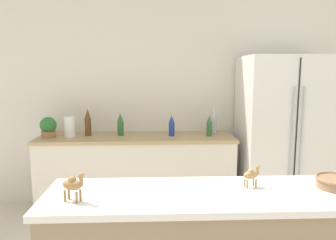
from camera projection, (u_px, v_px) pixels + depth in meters
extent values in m
cube|color=silver|center=(167.00, 101.00, 4.02)|extent=(8.00, 0.06, 2.55)
cube|color=silver|center=(137.00, 176.00, 3.80)|extent=(2.19, 0.60, 0.87)
cube|color=tan|center=(136.00, 137.00, 3.73)|extent=(2.22, 0.63, 0.03)
cube|color=silver|center=(282.00, 137.00, 3.71)|extent=(0.92, 0.74, 1.80)
cube|color=black|center=(296.00, 144.00, 3.34)|extent=(0.01, 0.01, 1.73)
cylinder|color=#B2B5BA|center=(292.00, 135.00, 3.31)|extent=(0.02, 0.02, 0.99)
cylinder|color=#B2B5BA|center=(302.00, 135.00, 3.32)|extent=(0.02, 0.02, 0.99)
cube|color=silver|center=(228.00, 195.00, 1.73)|extent=(1.93, 0.51, 0.03)
cylinder|color=#9E6B47|center=(49.00, 134.00, 3.65)|extent=(0.16, 0.16, 0.07)
sphere|color=#2D7033|center=(48.00, 125.00, 3.63)|extent=(0.18, 0.18, 0.18)
cylinder|color=white|center=(70.00, 127.00, 3.66)|extent=(0.12, 0.12, 0.23)
cylinder|color=#B2B7BC|center=(213.00, 126.00, 3.83)|extent=(0.08, 0.08, 0.20)
cone|color=#B2B7BC|center=(213.00, 112.00, 3.81)|extent=(0.07, 0.07, 0.11)
cylinder|color=gold|center=(214.00, 107.00, 3.80)|extent=(0.03, 0.03, 0.01)
cylinder|color=navy|center=(172.00, 129.00, 3.72)|extent=(0.07, 0.07, 0.15)
cone|color=navy|center=(172.00, 119.00, 3.70)|extent=(0.06, 0.06, 0.09)
cylinder|color=gold|center=(172.00, 115.00, 3.70)|extent=(0.02, 0.02, 0.01)
cylinder|color=brown|center=(88.00, 127.00, 3.73)|extent=(0.07, 0.07, 0.20)
cone|color=brown|center=(88.00, 113.00, 3.71)|extent=(0.07, 0.07, 0.11)
cylinder|color=gold|center=(87.00, 108.00, 3.70)|extent=(0.03, 0.03, 0.01)
cylinder|color=#2D6033|center=(209.00, 129.00, 3.72)|extent=(0.06, 0.06, 0.15)
cone|color=#2D6033|center=(209.00, 119.00, 3.70)|extent=(0.06, 0.06, 0.08)
cylinder|color=gold|center=(209.00, 115.00, 3.70)|extent=(0.02, 0.02, 0.01)
cylinder|color=#2D6033|center=(121.00, 128.00, 3.75)|extent=(0.07, 0.07, 0.16)
cone|color=#2D6033|center=(120.00, 117.00, 3.73)|extent=(0.07, 0.07, 0.09)
cylinder|color=gold|center=(120.00, 113.00, 3.72)|extent=(0.02, 0.02, 0.01)
ellipsoid|color=olive|center=(72.00, 185.00, 1.59)|extent=(0.12, 0.09, 0.05)
sphere|color=olive|center=(72.00, 180.00, 1.59)|extent=(0.04, 0.04, 0.04)
cylinder|color=olive|center=(81.00, 181.00, 1.57)|extent=(0.02, 0.02, 0.05)
sphere|color=olive|center=(81.00, 175.00, 1.57)|extent=(0.03, 0.03, 0.03)
cylinder|color=olive|center=(80.00, 195.00, 1.60)|extent=(0.01, 0.01, 0.06)
cylinder|color=olive|center=(77.00, 198.00, 1.57)|extent=(0.01, 0.01, 0.06)
cylinder|color=olive|center=(69.00, 194.00, 1.62)|extent=(0.01, 0.01, 0.06)
cylinder|color=olive|center=(65.00, 196.00, 1.59)|extent=(0.01, 0.01, 0.06)
ellipsoid|color=#A87F4C|center=(251.00, 175.00, 1.79)|extent=(0.09, 0.06, 0.04)
sphere|color=#A87F4C|center=(251.00, 171.00, 1.79)|extent=(0.03, 0.03, 0.03)
cylinder|color=#A87F4C|center=(258.00, 170.00, 1.80)|extent=(0.02, 0.02, 0.04)
sphere|color=#A87F4C|center=(258.00, 167.00, 1.80)|extent=(0.02, 0.02, 0.02)
cylinder|color=#A87F4C|center=(253.00, 182.00, 1.82)|extent=(0.01, 0.01, 0.05)
cylinder|color=#A87F4C|center=(256.00, 183.00, 1.79)|extent=(0.01, 0.01, 0.05)
cylinder|color=#A87F4C|center=(245.00, 183.00, 1.80)|extent=(0.01, 0.01, 0.05)
cylinder|color=#A87F4C|center=(247.00, 184.00, 1.78)|extent=(0.01, 0.01, 0.05)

